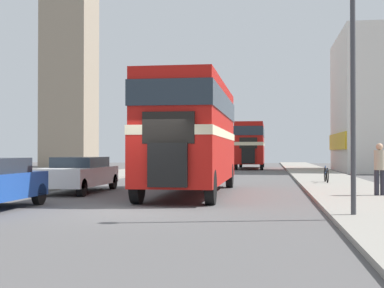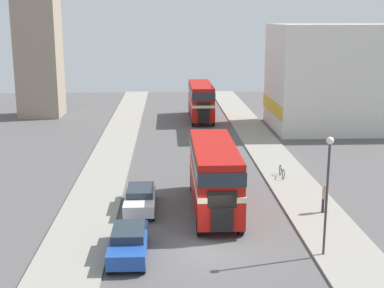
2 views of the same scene
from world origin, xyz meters
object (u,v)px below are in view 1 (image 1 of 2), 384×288
(car_parked_mid, at_px, (79,174))
(bicycle_on_pavement, at_px, (326,175))
(pedestrian_walking, at_px, (380,166))
(bus_distant, at_px, (250,142))
(double_decker_bus, at_px, (192,129))
(church_tower, at_px, (70,8))
(street_lamp, at_px, (353,49))

(car_parked_mid, distance_m, bicycle_on_pavement, 11.69)
(car_parked_mid, distance_m, pedestrian_walking, 11.02)
(car_parked_mid, xyz_separation_m, bicycle_on_pavement, (9.96, 6.11, -0.24))
(bus_distant, distance_m, pedestrian_walking, 31.62)
(double_decker_bus, relative_size, bicycle_on_pavement, 5.47)
(bus_distant, bearing_deg, bicycle_on_pavement, -79.46)
(bus_distant, xyz_separation_m, pedestrian_walking, (5.38, -31.13, -1.35))
(bicycle_on_pavement, bearing_deg, church_tower, 130.69)
(bus_distant, relative_size, car_parked_mid, 2.16)
(bus_distant, bearing_deg, street_lamp, -84.32)
(pedestrian_walking, xyz_separation_m, bicycle_on_pavement, (-0.97, 7.43, -0.62))
(pedestrian_walking, relative_size, church_tower, 0.05)
(double_decker_bus, xyz_separation_m, pedestrian_walking, (6.48, -1.03, -1.31))
(double_decker_bus, bearing_deg, car_parked_mid, 176.26)
(double_decker_bus, bearing_deg, church_tower, 117.92)
(street_lamp, bearing_deg, car_parked_mid, 142.55)
(car_parked_mid, relative_size, church_tower, 0.14)
(pedestrian_walking, distance_m, church_tower, 44.78)
(double_decker_bus, distance_m, bicycle_on_pavement, 8.66)
(double_decker_bus, bearing_deg, bus_distant, 87.91)
(pedestrian_walking, distance_m, bicycle_on_pavement, 7.52)
(double_decker_bus, bearing_deg, street_lamp, -54.85)
(bicycle_on_pavement, bearing_deg, street_lamp, -93.23)
(bicycle_on_pavement, distance_m, street_lamp, 13.64)
(bus_distant, distance_m, church_tower, 23.69)
(pedestrian_walking, bearing_deg, double_decker_bus, 170.96)
(car_parked_mid, distance_m, street_lamp, 12.05)
(double_decker_bus, relative_size, car_parked_mid, 2.07)
(double_decker_bus, xyz_separation_m, bus_distant, (1.10, 30.10, 0.04))
(car_parked_mid, bearing_deg, bicycle_on_pavement, 31.51)
(car_parked_mid, bearing_deg, church_tower, 111.80)
(car_parked_mid, xyz_separation_m, pedestrian_walking, (10.93, -1.32, 0.38))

